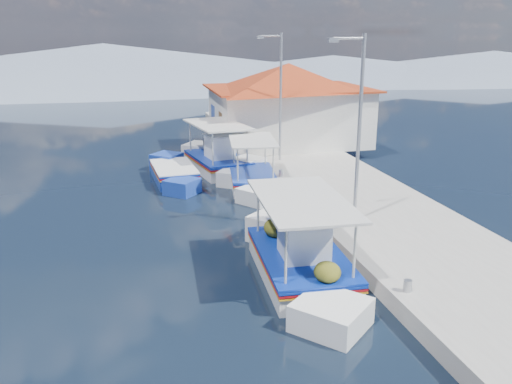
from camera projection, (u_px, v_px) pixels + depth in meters
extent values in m
plane|color=black|center=(230.00, 274.00, 14.93)|extent=(160.00, 160.00, 0.00)
cube|color=#AEABA3|center=(344.00, 191.00, 21.76)|extent=(5.00, 44.00, 0.50)
cylinder|color=#A5A8AD|center=(408.00, 286.00, 12.80)|extent=(0.20, 0.20, 0.30)
cylinder|color=#A5A8AD|center=(332.00, 218.00, 17.45)|extent=(0.20, 0.20, 0.30)
cylinder|color=#A5A8AD|center=(281.00, 173.00, 23.03)|extent=(0.20, 0.20, 0.30)
cylinder|color=#A5A8AD|center=(250.00, 145.00, 28.62)|extent=(0.20, 0.20, 0.30)
cube|color=white|center=(300.00, 269.00, 14.71)|extent=(2.37, 4.34, 0.93)
cube|color=white|center=(269.00, 230.00, 17.25)|extent=(2.18, 2.18, 1.02)
cube|color=white|center=(343.00, 318.00, 12.22)|extent=(2.12, 2.12, 0.88)
cube|color=navy|center=(301.00, 255.00, 14.59)|extent=(2.44, 4.47, 0.06)
cube|color=#9E0D14|center=(300.00, 257.00, 14.61)|extent=(2.44, 4.47, 0.05)
cube|color=gold|center=(300.00, 260.00, 14.63)|extent=(2.44, 4.47, 0.04)
cube|color=navy|center=(301.00, 253.00, 14.57)|extent=(2.46, 4.43, 0.05)
cube|color=brown|center=(301.00, 254.00, 14.58)|extent=(2.19, 4.25, 0.05)
cube|color=white|center=(305.00, 239.00, 14.15)|extent=(1.25, 1.33, 1.07)
cube|color=silver|center=(306.00, 220.00, 13.99)|extent=(1.36, 1.43, 0.06)
cylinder|color=beige|center=(253.00, 210.00, 15.75)|extent=(0.07, 0.07, 1.56)
cylinder|color=beige|center=(306.00, 205.00, 16.22)|extent=(0.07, 0.07, 1.56)
cylinder|color=beige|center=(295.00, 256.00, 12.49)|extent=(0.07, 0.07, 1.56)
cylinder|color=beige|center=(360.00, 248.00, 12.96)|extent=(0.07, 0.07, 1.56)
cube|color=silver|center=(302.00, 200.00, 14.13)|extent=(2.48, 4.35, 0.07)
ellipsoid|color=#404913|center=(272.00, 229.00, 15.64)|extent=(0.74, 0.82, 0.56)
ellipsoid|color=#404913|center=(288.00, 222.00, 16.29)|extent=(0.62, 0.69, 0.47)
ellipsoid|color=#404913|center=(334.00, 271.00, 12.95)|extent=(0.66, 0.73, 0.50)
sphere|color=#FF3608|center=(326.00, 218.00, 15.17)|extent=(0.39, 0.39, 0.39)
cube|color=white|center=(252.00, 183.00, 23.21)|extent=(2.28, 3.61, 0.87)
cube|color=white|center=(235.00, 168.00, 25.20)|extent=(1.84, 1.84, 0.96)
cube|color=white|center=(272.00, 197.00, 21.24)|extent=(1.79, 1.79, 0.82)
cube|color=navy|center=(252.00, 174.00, 23.09)|extent=(2.34, 3.72, 0.05)
cube|color=#9E0D14|center=(252.00, 175.00, 23.11)|extent=(2.34, 3.72, 0.05)
cube|color=gold|center=(252.00, 177.00, 23.13)|extent=(2.34, 3.72, 0.04)
cube|color=#1B3EA6|center=(252.00, 172.00, 23.07)|extent=(2.36, 3.69, 0.05)
cube|color=brown|center=(252.00, 173.00, 23.08)|extent=(2.12, 3.52, 0.05)
cylinder|color=beige|center=(226.00, 151.00, 23.88)|extent=(0.06, 0.06, 1.46)
cylinder|color=beige|center=(256.00, 149.00, 24.39)|extent=(0.06, 0.06, 1.46)
cylinder|color=beige|center=(248.00, 166.00, 21.35)|extent=(0.06, 0.06, 1.46)
cylinder|color=beige|center=(281.00, 162.00, 21.86)|extent=(0.06, 0.06, 1.46)
cube|color=silver|center=(252.00, 140.00, 22.66)|extent=(2.37, 3.62, 0.06)
cube|color=#1B3EA6|center=(174.00, 177.00, 24.14)|extent=(1.93, 3.35, 0.90)
cube|color=#1B3EA6|center=(173.00, 163.00, 26.15)|extent=(1.73, 1.73, 1.00)
cube|color=#1B3EA6|center=(175.00, 190.00, 22.16)|extent=(1.69, 1.69, 0.85)
cube|color=navy|center=(174.00, 168.00, 24.02)|extent=(1.99, 3.45, 0.06)
cube|color=#9E0D14|center=(174.00, 169.00, 24.04)|extent=(1.99, 3.45, 0.05)
cube|color=gold|center=(174.00, 171.00, 24.06)|extent=(1.99, 3.45, 0.04)
cube|color=white|center=(174.00, 166.00, 24.00)|extent=(2.00, 3.42, 0.05)
cube|color=brown|center=(174.00, 167.00, 24.01)|extent=(1.79, 3.27, 0.05)
cube|color=white|center=(218.00, 167.00, 25.85)|extent=(2.79, 4.35, 0.95)
cube|color=white|center=(218.00, 152.00, 28.38)|extent=(2.11, 2.11, 1.05)
cube|color=white|center=(217.00, 181.00, 23.35)|extent=(2.05, 2.05, 0.90)
cube|color=navy|center=(218.00, 158.00, 25.72)|extent=(2.87, 4.48, 0.06)
cube|color=#9E0D14|center=(218.00, 160.00, 25.74)|extent=(2.87, 4.48, 0.05)
cube|color=gold|center=(218.00, 161.00, 25.76)|extent=(2.87, 4.48, 0.04)
cube|color=navy|center=(218.00, 157.00, 25.70)|extent=(2.88, 4.44, 0.05)
cube|color=brown|center=(218.00, 157.00, 25.71)|extent=(2.61, 4.24, 0.05)
cube|color=white|center=(217.00, 147.00, 25.26)|extent=(1.37, 1.49, 1.10)
cube|color=silver|center=(217.00, 136.00, 25.09)|extent=(1.49, 1.60, 0.06)
cylinder|color=beige|center=(201.00, 135.00, 27.05)|extent=(0.07, 0.07, 1.60)
cylinder|color=beige|center=(234.00, 134.00, 27.14)|extent=(0.07, 0.07, 1.60)
cylinder|color=beige|center=(198.00, 149.00, 23.81)|extent=(0.07, 0.07, 1.60)
cylinder|color=beige|center=(236.00, 148.00, 23.90)|extent=(0.07, 0.07, 1.60)
cube|color=silver|center=(217.00, 124.00, 25.24)|extent=(2.89, 4.37, 0.07)
cube|color=white|center=(288.00, 116.00, 29.69)|extent=(8.00, 6.00, 3.00)
cube|color=#AE3D18|center=(288.00, 88.00, 29.24)|extent=(8.64, 6.48, 0.10)
pyramid|color=#AE3D18|center=(289.00, 76.00, 29.06)|extent=(10.49, 10.49, 1.40)
cube|color=brown|center=(221.00, 131.00, 28.02)|extent=(0.06, 1.00, 2.00)
cube|color=navy|center=(213.00, 113.00, 30.17)|extent=(0.06, 1.20, 0.90)
cylinder|color=#A5A8AD|center=(359.00, 132.00, 16.81)|extent=(0.12, 0.12, 6.00)
cylinder|color=#A5A8AD|center=(349.00, 38.00, 15.87)|extent=(1.00, 0.08, 0.08)
cube|color=#A5A8AD|center=(333.00, 40.00, 15.77)|extent=(0.30, 0.14, 0.14)
cylinder|color=#A5A8AD|center=(281.00, 98.00, 25.18)|extent=(0.12, 0.12, 6.00)
cylinder|color=#A5A8AD|center=(271.00, 36.00, 24.24)|extent=(1.00, 0.08, 0.08)
cube|color=#A5A8AD|center=(260.00, 37.00, 24.14)|extent=(0.30, 0.14, 0.14)
cone|color=slate|center=(104.00, 66.00, 65.20)|extent=(96.00, 96.00, 5.50)
cone|color=slate|center=(333.00, 70.00, 72.17)|extent=(76.80, 76.80, 3.80)
cone|color=slate|center=(493.00, 65.00, 77.72)|extent=(89.60, 89.60, 4.20)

